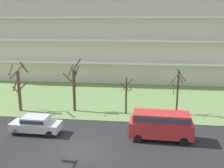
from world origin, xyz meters
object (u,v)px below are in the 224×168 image
Objects in this scene: tree_center at (126,94)px; tree_right at (177,90)px; van_red_near_left at (161,124)px; sedan_silver_center_right at (36,124)px; tree_left at (74,86)px; tree_far_left at (19,87)px.

tree_right is at bearing 7.01° from tree_center.
van_red_near_left is 10.91m from sedan_silver_center_right.
tree_center is (5.70, -0.25, -0.67)m from tree_left.
van_red_near_left is (14.94, -5.52, -1.39)m from tree_far_left.
sedan_silver_center_right is (-1.91, -6.16, -1.98)m from tree_left.
sedan_silver_center_right is at bearing -153.02° from tree_right.
tree_right is at bearing 2.06° from tree_left.
tree_center is 0.90× the size of sedan_silver_center_right.
van_red_near_left is (-1.99, -6.56, -1.30)m from tree_right.
tree_far_left is 1.27× the size of sedan_silver_center_right.
tree_center is at bearing -2.55° from tree_left.
tree_left is 6.75m from sedan_silver_center_right.
tree_center reaches higher than van_red_near_left.
sedan_silver_center_right is (-10.89, 0.00, -0.52)m from van_red_near_left.
tree_center is 0.76× the size of van_red_near_left.
van_red_near_left is at bearing -20.30° from tree_far_left.
tree_center is at bearing -140.62° from sedan_silver_center_right.
van_red_near_left is (8.99, -6.16, -1.46)m from tree_left.
tree_far_left is 16.96m from tree_right.
sedan_silver_center_right is at bearing 1.91° from van_red_near_left.
sedan_silver_center_right is (4.04, -5.52, -1.92)m from tree_far_left.
tree_far_left is 15.99m from van_red_near_left.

